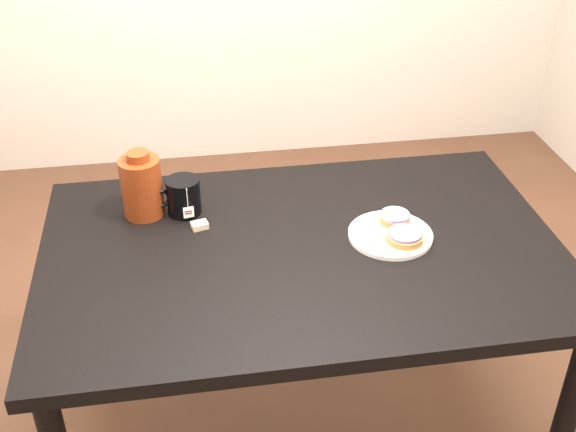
{
  "coord_description": "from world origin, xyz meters",
  "views": [
    {
      "loc": [
        -0.29,
        -1.57,
        1.86
      ],
      "look_at": [
        -0.03,
        0.06,
        0.81
      ],
      "focal_mm": 45.0,
      "sensor_mm": 36.0,
      "label": 1
    }
  ],
  "objects_px": {
    "table": "(302,271)",
    "plate": "(390,234)",
    "bagel_back": "(395,218)",
    "mug": "(183,196)",
    "bagel_package": "(142,186)",
    "bagel_front": "(405,236)",
    "teabag_pouch": "(200,225)"
  },
  "relations": [
    {
      "from": "bagel_back",
      "to": "mug",
      "type": "relative_size",
      "value": 0.62
    },
    {
      "from": "bagel_back",
      "to": "bagel_package",
      "type": "distance_m",
      "value": 0.72
    },
    {
      "from": "table",
      "to": "bagel_back",
      "type": "relative_size",
      "value": 15.0
    },
    {
      "from": "bagel_package",
      "to": "mug",
      "type": "bearing_deg",
      "value": -6.22
    },
    {
      "from": "table",
      "to": "bagel_front",
      "type": "height_order",
      "value": "bagel_front"
    },
    {
      "from": "mug",
      "to": "bagel_back",
      "type": "bearing_deg",
      "value": -26.54
    },
    {
      "from": "mug",
      "to": "plate",
      "type": "bearing_deg",
      "value": -32.25
    },
    {
      "from": "table",
      "to": "plate",
      "type": "xyz_separation_m",
      "value": [
        0.25,
        0.01,
        0.09
      ]
    },
    {
      "from": "bagel_front",
      "to": "mug",
      "type": "bearing_deg",
      "value": 156.08
    },
    {
      "from": "table",
      "to": "bagel_package",
      "type": "relative_size",
      "value": 7.08
    },
    {
      "from": "table",
      "to": "teabag_pouch",
      "type": "xyz_separation_m",
      "value": [
        -0.27,
        0.13,
        0.09
      ]
    },
    {
      "from": "plate",
      "to": "bagel_package",
      "type": "relative_size",
      "value": 1.17
    },
    {
      "from": "table",
      "to": "plate",
      "type": "relative_size",
      "value": 6.06
    },
    {
      "from": "table",
      "to": "mug",
      "type": "height_order",
      "value": "mug"
    },
    {
      "from": "teabag_pouch",
      "to": "bagel_package",
      "type": "distance_m",
      "value": 0.2
    },
    {
      "from": "bagel_back",
      "to": "bagel_package",
      "type": "height_order",
      "value": "bagel_package"
    },
    {
      "from": "bagel_front",
      "to": "table",
      "type": "bearing_deg",
      "value": 172.73
    },
    {
      "from": "teabag_pouch",
      "to": "bagel_package",
      "type": "height_order",
      "value": "bagel_package"
    },
    {
      "from": "bagel_front",
      "to": "mug",
      "type": "xyz_separation_m",
      "value": [
        -0.58,
        0.26,
        0.03
      ]
    },
    {
      "from": "mug",
      "to": "teabag_pouch",
      "type": "bearing_deg",
      "value": -76.83
    },
    {
      "from": "bagel_front",
      "to": "bagel_back",
      "type": "bearing_deg",
      "value": 89.81
    },
    {
      "from": "bagel_front",
      "to": "teabag_pouch",
      "type": "xyz_separation_m",
      "value": [
        -0.54,
        0.17,
        -0.02
      ]
    },
    {
      "from": "table",
      "to": "bagel_package",
      "type": "bearing_deg",
      "value": 150.72
    },
    {
      "from": "table",
      "to": "bagel_back",
      "type": "distance_m",
      "value": 0.3
    },
    {
      "from": "mug",
      "to": "bagel_package",
      "type": "relative_size",
      "value": 0.76
    },
    {
      "from": "mug",
      "to": "bagel_front",
      "type": "bearing_deg",
      "value": -34.77
    },
    {
      "from": "bagel_package",
      "to": "bagel_front",
      "type": "bearing_deg",
      "value": -21.28
    },
    {
      "from": "table",
      "to": "teabag_pouch",
      "type": "bearing_deg",
      "value": 153.56
    },
    {
      "from": "bagel_package",
      "to": "bagel_back",
      "type": "bearing_deg",
      "value": -14.2
    },
    {
      "from": "bagel_back",
      "to": "bagel_package",
      "type": "bearing_deg",
      "value": 165.8
    },
    {
      "from": "teabag_pouch",
      "to": "table",
      "type": "bearing_deg",
      "value": -26.44
    },
    {
      "from": "bagel_front",
      "to": "mug",
      "type": "relative_size",
      "value": 0.93
    }
  ]
}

